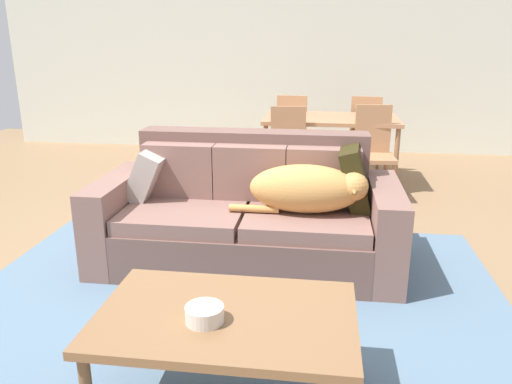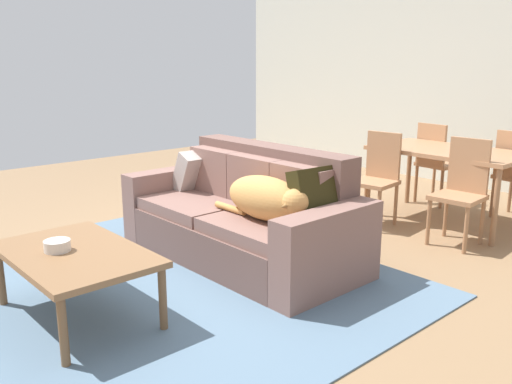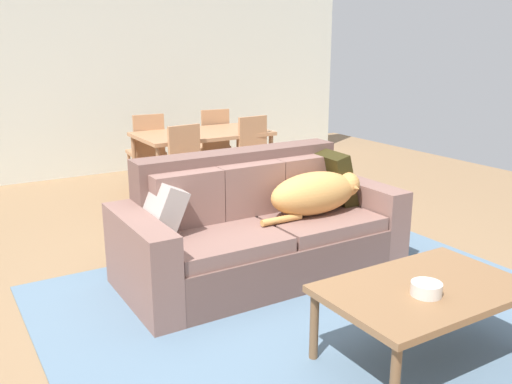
{
  "view_description": "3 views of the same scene",
  "coord_description": "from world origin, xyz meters",
  "views": [
    {
      "loc": [
        0.73,
        -3.37,
        1.59
      ],
      "look_at": [
        0.29,
        -0.09,
        0.56
      ],
      "focal_mm": 35.17,
      "sensor_mm": 36.0,
      "label": 1
    },
    {
      "loc": [
        3.49,
        -2.79,
        1.61
      ],
      "look_at": [
        0.32,
        0.05,
        0.58
      ],
      "focal_mm": 37.99,
      "sensor_mm": 36.0,
      "label": 2
    },
    {
      "loc": [
        -1.87,
        -3.38,
        1.74
      ],
      "look_at": [
        0.16,
        -0.02,
        0.66
      ],
      "focal_mm": 38.73,
      "sensor_mm": 36.0,
      "label": 3
    }
  ],
  "objects": [
    {
      "name": "dining_chair_far_left",
      "position": [
        0.35,
        2.77,
        0.52
      ],
      "size": [
        0.43,
        0.43,
        0.93
      ],
      "rotation": [
        0.0,
        0.0,
        3.06
      ],
      "color": "#AE7A53",
      "rests_on": "ground"
    },
    {
      "name": "dining_table",
      "position": [
        0.81,
        2.21,
        0.68
      ],
      "size": [
        1.46,
        0.86,
        0.75
      ],
      "color": "#AE7A53",
      "rests_on": "ground"
    },
    {
      "name": "area_rug",
      "position": [
        0.21,
        -0.73,
        0.01
      ],
      "size": [
        3.42,
        2.88,
        0.01
      ],
      "primitive_type": "cube",
      "rotation": [
        0.0,
        0.0,
        0.0
      ],
      "color": "slate",
      "rests_on": "ground"
    },
    {
      "name": "throw_pillow_by_right_arm",
      "position": [
        0.97,
        0.08,
        0.64
      ],
      "size": [
        0.27,
        0.46,
        0.46
      ],
      "primitive_type": "cube",
      "rotation": [
        0.0,
        -0.26,
        -0.08
      ],
      "color": "#2D270F",
      "rests_on": "couch"
    },
    {
      "name": "dining_chair_near_right",
      "position": [
        1.23,
        1.7,
        0.52
      ],
      "size": [
        0.43,
        0.43,
        0.94
      ],
      "rotation": [
        0.0,
        0.0,
        0.07
      ],
      "color": "#AE7A53",
      "rests_on": "ground"
    },
    {
      "name": "ground_plane",
      "position": [
        0.0,
        0.0,
        0.0
      ],
      "size": [
        10.0,
        10.0,
        0.0
      ],
      "primitive_type": "plane",
      "color": "#8D6C4B"
    },
    {
      "name": "dining_chair_near_left",
      "position": [
        0.38,
        1.62,
        0.51
      ],
      "size": [
        0.44,
        0.44,
        0.92
      ],
      "rotation": [
        0.0,
        0.0,
        0.12
      ],
      "color": "#AE7A53",
      "rests_on": "ground"
    },
    {
      "name": "dog_on_left_cushion",
      "position": [
        0.65,
        -0.12,
        0.61
      ],
      "size": [
        0.93,
        0.34,
        0.33
      ],
      "rotation": [
        0.0,
        0.0,
        0.0
      ],
      "color": "tan",
      "rests_on": "couch"
    },
    {
      "name": "couch",
      "position": [
        0.21,
        0.03,
        0.34
      ],
      "size": [
        2.13,
        0.96,
        0.92
      ],
      "rotation": [
        0.0,
        0.0,
        0.0
      ],
      "color": "brown",
      "rests_on": "ground"
    },
    {
      "name": "coffee_table",
      "position": [
        0.35,
        -1.49,
        0.41
      ],
      "size": [
        1.12,
        0.72,
        0.45
      ],
      "color": "brown",
      "rests_on": "ground"
    },
    {
      "name": "back_partition",
      "position": [
        0.0,
        4.0,
        1.35
      ],
      "size": [
        8.0,
        0.12,
        2.7
      ],
      "primitive_type": "cube",
      "color": "silver",
      "rests_on": "ground"
    },
    {
      "name": "bowl_on_coffee_table",
      "position": [
        0.27,
        -1.57,
        0.49
      ],
      "size": [
        0.16,
        0.16,
        0.07
      ],
      "primitive_type": "cylinder",
      "color": "silver",
      "rests_on": "coffee_table"
    },
    {
      "name": "throw_pillow_by_left_arm",
      "position": [
        -0.54,
        0.08,
        0.61
      ],
      "size": [
        0.3,
        0.37,
        0.4
      ],
      "primitive_type": "cube",
      "rotation": [
        0.0,
        0.43,
        0.0
      ],
      "color": "#AEA199",
      "rests_on": "couch"
    }
  ]
}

